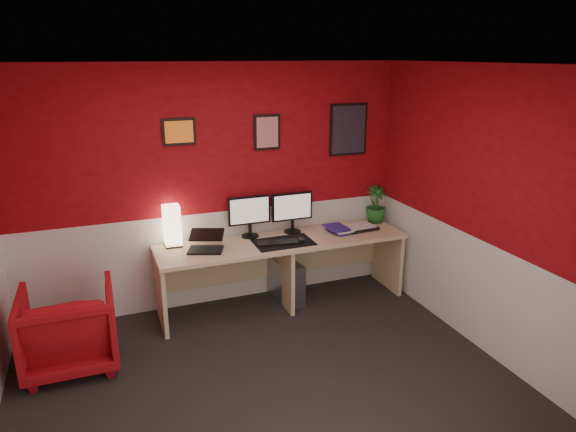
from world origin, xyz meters
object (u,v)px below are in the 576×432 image
(pc_tower, at_px, (287,281))
(armchair, at_px, (69,328))
(desk, at_px, (283,272))
(potted_plant, at_px, (376,204))
(laptop, at_px, (205,240))
(monitor_right, at_px, (293,206))
(shoji_lamp, at_px, (172,227))
(monitor_left, at_px, (250,210))
(zen_tray, at_px, (360,228))

(pc_tower, bearing_deg, armchair, -177.69)
(desk, xyz_separation_m, potted_plant, (1.19, 0.18, 0.57))
(pc_tower, bearing_deg, laptop, 175.59)
(desk, relative_size, monitor_right, 4.48)
(shoji_lamp, relative_size, monitor_left, 0.69)
(zen_tray, distance_m, pc_tower, 0.99)
(shoji_lamp, relative_size, monitor_right, 0.69)
(laptop, bearing_deg, pc_tower, 26.57)
(monitor_left, distance_m, monitor_right, 0.47)
(monitor_left, height_order, zen_tray, monitor_left)
(laptop, xyz_separation_m, potted_plant, (2.01, 0.21, 0.10))
(monitor_left, xyz_separation_m, zen_tray, (1.20, -0.19, -0.28))
(monitor_right, distance_m, zen_tray, 0.80)
(shoji_lamp, xyz_separation_m, armchair, (-1.00, -0.64, -0.58))
(laptop, distance_m, pc_tower, 1.08)
(monitor_right, bearing_deg, desk, -133.70)
(laptop, relative_size, potted_plant, 0.79)
(shoji_lamp, bearing_deg, laptop, -42.97)
(shoji_lamp, height_order, armchair, shoji_lamp)
(laptop, height_order, monitor_left, monitor_left)
(laptop, height_order, potted_plant, potted_plant)
(monitor_right, xyz_separation_m, zen_tray, (0.73, -0.17, -0.28))
(monitor_left, height_order, potted_plant, monitor_left)
(potted_plant, distance_m, pc_tower, 1.34)
(monitor_right, relative_size, zen_tray, 1.66)
(monitor_right, height_order, potted_plant, monitor_right)
(monitor_right, xyz_separation_m, armchair, (-2.27, -0.60, -0.67))
(zen_tray, xyz_separation_m, potted_plant, (0.28, 0.16, 0.19))
(laptop, distance_m, monitor_left, 0.61)
(potted_plant, height_order, armchair, potted_plant)
(monitor_right, xyz_separation_m, potted_plant, (1.01, -0.01, -0.08))
(desk, height_order, zen_tray, zen_tray)
(potted_plant, bearing_deg, monitor_right, 179.64)
(monitor_left, xyz_separation_m, monitor_right, (0.47, -0.03, 0.00))
(pc_tower, distance_m, armchair, 2.21)
(pc_tower, bearing_deg, desk, -145.56)
(potted_plant, bearing_deg, monitor_left, 178.69)
(shoji_lamp, distance_m, armchair, 1.32)
(zen_tray, height_order, pc_tower, zen_tray)
(monitor_right, relative_size, armchair, 0.75)
(potted_plant, bearing_deg, zen_tray, -150.20)
(shoji_lamp, distance_m, zen_tray, 2.02)
(shoji_lamp, distance_m, monitor_left, 0.80)
(zen_tray, bearing_deg, pc_tower, 177.07)
(monitor_left, relative_size, zen_tray, 1.66)
(armchair, bearing_deg, laptop, -162.40)
(potted_plant, distance_m, armchair, 3.38)
(potted_plant, bearing_deg, armchair, -169.71)
(desk, bearing_deg, potted_plant, 8.73)
(pc_tower, bearing_deg, potted_plant, -4.25)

